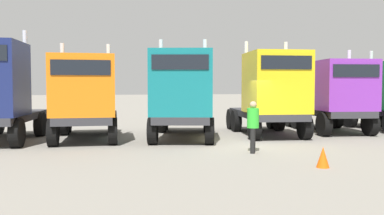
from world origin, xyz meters
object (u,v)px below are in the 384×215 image
semi_truck_purple (337,95)px  traffic_cone_mid (323,157)px  semi_truck_teal (182,95)px  semi_truck_yellow (272,93)px  visitor_with_camera (253,123)px  semi_truck_orange (85,97)px

semi_truck_purple → traffic_cone_mid: size_ratio=10.51×
semi_truck_teal → semi_truck_yellow: bearing=107.8°
visitor_with_camera → semi_truck_purple: bearing=-118.5°
visitor_with_camera → semi_truck_orange: bearing=-11.5°
semi_truck_purple → visitor_with_camera: semi_truck_purple is taller
semi_truck_yellow → semi_truck_orange: bearing=-85.5°
semi_truck_orange → semi_truck_teal: size_ratio=0.88×
semi_truck_purple → traffic_cone_mid: semi_truck_purple is taller
semi_truck_orange → semi_truck_purple: size_ratio=0.99×
semi_truck_yellow → traffic_cone_mid: (-1.66, -6.64, -1.69)m
visitor_with_camera → semi_truck_yellow: bearing=-97.1°
traffic_cone_mid → semi_truck_purple: bearing=53.5°
semi_truck_yellow → semi_truck_purple: semi_truck_yellow is taller
semi_truck_teal → visitor_with_camera: semi_truck_teal is taller
semi_truck_teal → traffic_cone_mid: bearing=36.6°
semi_truck_teal → visitor_with_camera: (1.59, -3.68, -0.90)m
traffic_cone_mid → semi_truck_orange: bearing=132.0°
semi_truck_orange → visitor_with_camera: (5.52, -4.30, -0.81)m
semi_truck_yellow → semi_truck_purple: (3.61, 0.48, -0.16)m
semi_truck_teal → semi_truck_yellow: 4.15m
semi_truck_teal → semi_truck_purple: (7.75, 0.64, -0.09)m
semi_truck_teal → traffic_cone_mid: 7.13m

